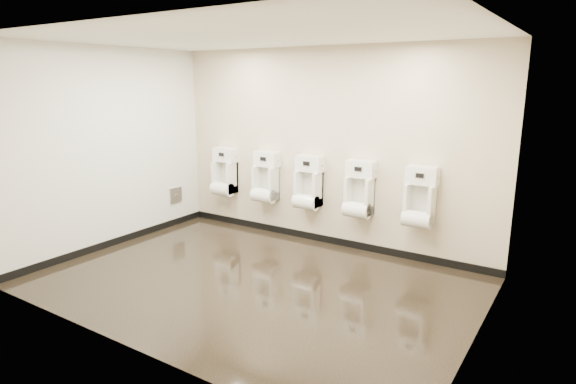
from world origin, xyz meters
name	(u,v)px	position (x,y,z in m)	size (l,w,h in m)	color
ground	(253,282)	(0.00, 0.00, 0.00)	(5.00, 3.50, 0.00)	black
ceiling	(249,35)	(0.00, 0.00, 2.80)	(5.00, 3.50, 0.00)	silver
back_wall	(326,148)	(0.00, 1.75, 1.40)	(5.00, 0.02, 2.80)	beige
front_wall	(123,197)	(0.00, -1.75, 1.40)	(5.00, 0.02, 2.80)	beige
left_wall	(108,149)	(-2.50, 0.00, 1.40)	(0.02, 3.50, 2.80)	beige
right_wall	(486,193)	(2.50, 0.00, 1.40)	(0.02, 3.50, 2.80)	beige
tile_overlay_left	(109,149)	(-2.50, 0.00, 1.40)	(0.01, 3.50, 2.80)	white
skirting_back	(324,239)	(0.00, 1.74, 0.05)	(5.00, 0.02, 0.10)	black
skirting_left	(117,241)	(-2.49, 0.00, 0.05)	(0.02, 3.50, 0.10)	black
access_panel	(176,195)	(-2.48, 1.20, 0.50)	(0.04, 0.25, 0.25)	#9E9EA3
urinal_0	(224,175)	(-1.78, 1.62, 0.84)	(0.41, 0.31, 0.76)	silver
urinal_1	(266,181)	(-0.96, 1.62, 0.84)	(0.41, 0.31, 0.76)	silver
urinal_2	(308,187)	(-0.20, 1.62, 0.84)	(0.41, 0.31, 0.76)	silver
urinal_3	(359,193)	(0.60, 1.62, 0.84)	(0.41, 0.31, 0.76)	silver
urinal_4	(420,202)	(1.44, 1.62, 0.84)	(0.41, 0.31, 0.76)	silver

